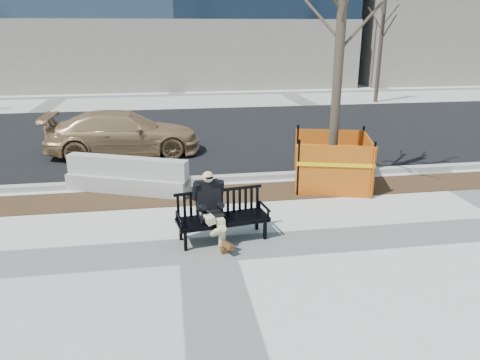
# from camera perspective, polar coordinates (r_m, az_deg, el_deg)

# --- Properties ---
(ground) EXTENTS (120.00, 120.00, 0.00)m
(ground) POSITION_cam_1_polar(r_m,az_deg,el_deg) (7.76, -4.20, -8.67)
(ground) COLOR beige
(ground) RESTS_ON ground
(mulch_strip) EXTENTS (40.00, 1.20, 0.02)m
(mulch_strip) POSITION_cam_1_polar(r_m,az_deg,el_deg) (10.13, -5.49, -1.94)
(mulch_strip) COLOR #47301C
(mulch_strip) RESTS_ON ground
(asphalt_street) EXTENTS (60.00, 10.40, 0.01)m
(asphalt_street) POSITION_cam_1_polar(r_m,az_deg,el_deg) (16.08, -6.95, 5.76)
(asphalt_street) COLOR black
(asphalt_street) RESTS_ON ground
(curb) EXTENTS (60.00, 0.25, 0.12)m
(curb) POSITION_cam_1_polar(r_m,az_deg,el_deg) (11.01, -5.82, 0.05)
(curb) COLOR #9E9B93
(curb) RESTS_ON ground
(bench) EXTENTS (1.70, 0.83, 0.87)m
(bench) POSITION_cam_1_polar(r_m,az_deg,el_deg) (8.08, -2.16, -7.47)
(bench) COLOR black
(bench) RESTS_ON ground
(seated_man) EXTENTS (0.67, 0.96, 1.25)m
(seated_man) POSITION_cam_1_polar(r_m,az_deg,el_deg) (8.07, -3.72, -7.53)
(seated_man) COLOR black
(seated_man) RESTS_ON ground
(tree_fence) EXTENTS (3.12, 3.12, 6.37)m
(tree_fence) POSITION_cam_1_polar(r_m,az_deg,el_deg) (10.98, 11.29, -0.61)
(tree_fence) COLOR orange
(tree_fence) RESTS_ON ground
(sedan) EXTENTS (4.38, 1.79, 1.27)m
(sedan) POSITION_cam_1_polar(r_m,az_deg,el_deg) (13.83, -14.20, 3.18)
(sedan) COLOR #A47B51
(sedan) RESTS_ON ground
(jersey_barrier_left) EXTENTS (2.84, 1.61, 0.81)m
(jersey_barrier_left) POSITION_cam_1_polar(r_m,az_deg,el_deg) (10.66, -13.80, -1.39)
(jersey_barrier_left) COLOR #A09D96
(jersey_barrier_left) RESTS_ON ground
(far_tree_right) EXTENTS (2.29, 2.29, 5.76)m
(far_tree_right) POSITION_cam_1_polar(r_m,az_deg,el_deg) (24.11, 16.65, 9.41)
(far_tree_right) COLOR #3E3128
(far_tree_right) RESTS_ON ground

